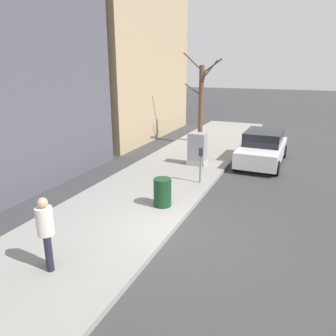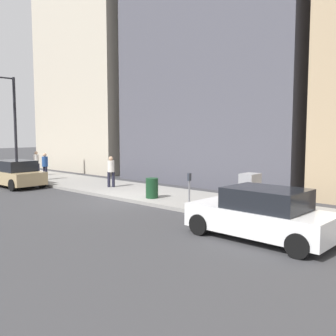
{
  "view_description": "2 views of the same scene",
  "coord_description": "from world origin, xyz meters",
  "px_view_note": "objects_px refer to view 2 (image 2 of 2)",
  "views": [
    {
      "loc": [
        -3.0,
        7.55,
        4.42
      ],
      "look_at": [
        1.23,
        -2.44,
        1.01
      ],
      "focal_mm": 35.0,
      "sensor_mm": 36.0,
      "label": 1
    },
    {
      "loc": [
        -10.97,
        -12.94,
        3.11
      ],
      "look_at": [
        0.43,
        -2.62,
        1.63
      ],
      "focal_mm": 40.0,
      "sensor_mm": 36.0,
      "label": 2
    }
  ],
  "objects_px": {
    "parked_car_tan": "(14,174)",
    "pedestrian_far_corner": "(36,162)",
    "streetlamp": "(11,118)",
    "utility_box": "(250,193)",
    "pedestrian_midblock": "(45,165)",
    "office_tower_right": "(115,17)",
    "trash_bin": "(152,188)",
    "office_block_center": "(247,30)",
    "pedestrian_near_meter": "(111,170)",
    "parked_car_white": "(261,215)",
    "parking_meter": "(189,186)"
  },
  "relations": [
    {
      "from": "parked_car_white",
      "to": "streetlamp",
      "type": "height_order",
      "value": "streetlamp"
    },
    {
      "from": "pedestrian_near_meter",
      "to": "streetlamp",
      "type": "bearing_deg",
      "value": -35.36
    },
    {
      "from": "trash_bin",
      "to": "office_block_center",
      "type": "height_order",
      "value": "office_block_center"
    },
    {
      "from": "streetlamp",
      "to": "trash_bin",
      "type": "bearing_deg",
      "value": -87.1
    },
    {
      "from": "parking_meter",
      "to": "streetlamp",
      "type": "xyz_separation_m",
      "value": [
        -0.17,
        14.71,
        3.04
      ]
    },
    {
      "from": "utility_box",
      "to": "office_block_center",
      "type": "relative_size",
      "value": 0.07
    },
    {
      "from": "parked_car_white",
      "to": "streetlamp",
      "type": "bearing_deg",
      "value": 86.38
    },
    {
      "from": "streetlamp",
      "to": "office_tower_right",
      "type": "distance_m",
      "value": 13.61
    },
    {
      "from": "pedestrian_midblock",
      "to": "pedestrian_far_corner",
      "type": "relative_size",
      "value": 1.0
    },
    {
      "from": "trash_bin",
      "to": "office_block_center",
      "type": "relative_size",
      "value": 0.05
    },
    {
      "from": "parked_car_tan",
      "to": "trash_bin",
      "type": "xyz_separation_m",
      "value": [
        2.05,
        -8.99,
        -0.14
      ]
    },
    {
      "from": "parking_meter",
      "to": "pedestrian_midblock",
      "type": "bearing_deg",
      "value": 86.87
    },
    {
      "from": "utility_box",
      "to": "office_block_center",
      "type": "distance_m",
      "value": 15.02
    },
    {
      "from": "parked_car_tan",
      "to": "office_tower_right",
      "type": "height_order",
      "value": "office_tower_right"
    },
    {
      "from": "parked_car_tan",
      "to": "office_block_center",
      "type": "height_order",
      "value": "office_block_center"
    },
    {
      "from": "pedestrian_near_meter",
      "to": "office_block_center",
      "type": "distance_m",
      "value": 13.3
    },
    {
      "from": "pedestrian_midblock",
      "to": "office_block_center",
      "type": "height_order",
      "value": "office_block_center"
    },
    {
      "from": "pedestrian_midblock",
      "to": "parked_car_tan",
      "type": "bearing_deg",
      "value": 106.56
    },
    {
      "from": "parking_meter",
      "to": "office_tower_right",
      "type": "bearing_deg",
      "value": 58.38
    },
    {
      "from": "streetlamp",
      "to": "office_block_center",
      "type": "height_order",
      "value": "office_block_center"
    },
    {
      "from": "parked_car_white",
      "to": "pedestrian_near_meter",
      "type": "distance_m",
      "value": 11.07
    },
    {
      "from": "streetlamp",
      "to": "pedestrian_near_meter",
      "type": "height_order",
      "value": "streetlamp"
    },
    {
      "from": "trash_bin",
      "to": "pedestrian_midblock",
      "type": "relative_size",
      "value": 0.54
    },
    {
      "from": "streetlamp",
      "to": "office_tower_right",
      "type": "bearing_deg",
      "value": 8.82
    },
    {
      "from": "pedestrian_near_meter",
      "to": "utility_box",
      "type": "bearing_deg",
      "value": 130.4
    },
    {
      "from": "parked_car_tan",
      "to": "streetlamp",
      "type": "xyz_separation_m",
      "value": [
        1.44,
        3.21,
        3.28
      ]
    },
    {
      "from": "parked_car_white",
      "to": "parking_meter",
      "type": "height_order",
      "value": "parked_car_white"
    },
    {
      "from": "trash_bin",
      "to": "office_tower_right",
      "type": "xyz_separation_m",
      "value": [
        9.58,
        13.78,
        12.29
      ]
    },
    {
      "from": "office_block_center",
      "to": "trash_bin",
      "type": "bearing_deg",
      "value": -171.55
    },
    {
      "from": "parking_meter",
      "to": "utility_box",
      "type": "relative_size",
      "value": 0.94
    },
    {
      "from": "trash_bin",
      "to": "pedestrian_far_corner",
      "type": "relative_size",
      "value": 0.54
    },
    {
      "from": "utility_box",
      "to": "streetlamp",
      "type": "xyz_separation_m",
      "value": [
        -1.02,
        16.93,
        3.17
      ]
    },
    {
      "from": "utility_box",
      "to": "pedestrian_far_corner",
      "type": "distance_m",
      "value": 16.81
    },
    {
      "from": "parked_car_white",
      "to": "office_tower_right",
      "type": "xyz_separation_m",
      "value": [
        11.76,
        20.37,
        12.15
      ]
    },
    {
      "from": "parking_meter",
      "to": "pedestrian_far_corner",
      "type": "bearing_deg",
      "value": 84.44
    },
    {
      "from": "pedestrian_midblock",
      "to": "office_tower_right",
      "type": "distance_m",
      "value": 15.64
    },
    {
      "from": "pedestrian_midblock",
      "to": "parking_meter",
      "type": "bearing_deg",
      "value": 178.25
    },
    {
      "from": "trash_bin",
      "to": "parking_meter",
      "type": "bearing_deg",
      "value": -100.12
    },
    {
      "from": "office_block_center",
      "to": "office_tower_right",
      "type": "relative_size",
      "value": 0.77
    },
    {
      "from": "streetlamp",
      "to": "pedestrian_near_meter",
      "type": "bearing_deg",
      "value": -79.25
    },
    {
      "from": "pedestrian_midblock",
      "to": "pedestrian_far_corner",
      "type": "height_order",
      "value": "same"
    },
    {
      "from": "parked_car_white",
      "to": "pedestrian_near_meter",
      "type": "height_order",
      "value": "pedestrian_near_meter"
    },
    {
      "from": "pedestrian_midblock",
      "to": "office_tower_right",
      "type": "xyz_separation_m",
      "value": [
        9.37,
        4.17,
        11.8
      ]
    },
    {
      "from": "parked_car_tan",
      "to": "streetlamp",
      "type": "distance_m",
      "value": 4.81
    },
    {
      "from": "streetlamp",
      "to": "utility_box",
      "type": "bearing_deg",
      "value": -86.56
    },
    {
      "from": "parked_car_tan",
      "to": "office_block_center",
      "type": "distance_m",
      "value": 17.29
    },
    {
      "from": "parking_meter",
      "to": "trash_bin",
      "type": "bearing_deg",
      "value": 79.88
    },
    {
      "from": "pedestrian_far_corner",
      "to": "office_tower_right",
      "type": "distance_m",
      "value": 14.71
    },
    {
      "from": "parked_car_tan",
      "to": "pedestrian_far_corner",
      "type": "bearing_deg",
      "value": 44.75
    },
    {
      "from": "parked_car_white",
      "to": "parked_car_tan",
      "type": "bearing_deg",
      "value": 90.67
    }
  ]
}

